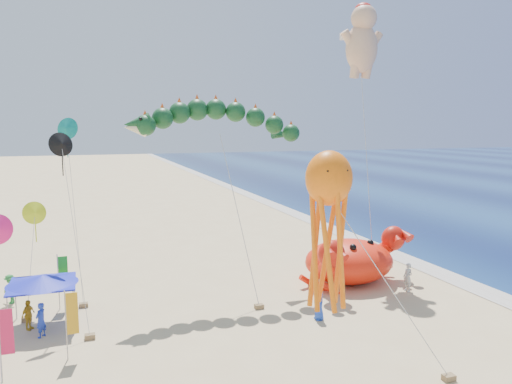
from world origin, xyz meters
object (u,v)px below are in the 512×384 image
(crab_inflatable, at_px, (350,260))
(canopy_blue, at_px, (42,280))
(dragon_kite, at_px, (217,125))
(octopus_kite, at_px, (328,218))
(cherub_kite, at_px, (362,39))

(crab_inflatable, relative_size, canopy_blue, 2.29)
(dragon_kite, relative_size, octopus_kite, 1.24)
(dragon_kite, height_order, canopy_blue, dragon_kite)
(crab_inflatable, relative_size, dragon_kite, 0.70)
(crab_inflatable, bearing_deg, cherub_kite, 54.80)
(dragon_kite, xyz_separation_m, octopus_kite, (1.29, -12.41, -3.70))
(dragon_kite, bearing_deg, crab_inflatable, -13.43)
(dragon_kite, xyz_separation_m, cherub_kite, (11.66, 2.57, 6.23))
(canopy_blue, bearing_deg, dragon_kite, 16.47)
(crab_inflatable, height_order, octopus_kite, octopus_kite)
(canopy_blue, bearing_deg, octopus_kite, -39.31)
(cherub_kite, relative_size, octopus_kite, 2.04)
(crab_inflatable, relative_size, octopus_kite, 0.87)
(cherub_kite, height_order, octopus_kite, cherub_kite)
(octopus_kite, distance_m, canopy_blue, 15.42)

